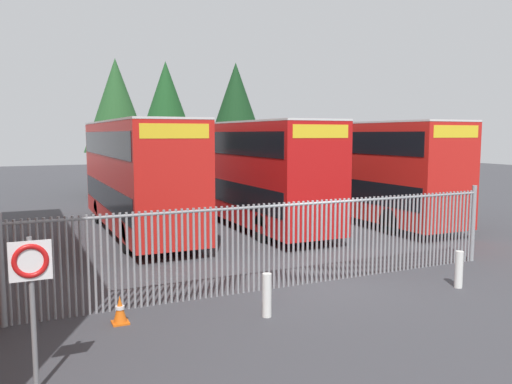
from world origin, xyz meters
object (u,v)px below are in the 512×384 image
(traffic_cone_by_gate, at_px, (120,310))
(double_decker_bus_near_gate, at_px, (253,169))
(double_decker_bus_behind_fence_left, at_px, (137,172))
(speed_limit_sign_post, at_px, (31,279))
(bollard_center_front, at_px, (459,269))
(bollard_near_left, at_px, (267,295))
(double_decker_bus_behind_fence_right, at_px, (363,167))

(traffic_cone_by_gate, bearing_deg, double_decker_bus_near_gate, 52.00)
(double_decker_bus_behind_fence_left, height_order, speed_limit_sign_post, double_decker_bus_behind_fence_left)
(bollard_center_front, bearing_deg, traffic_cone_by_gate, 172.47)
(traffic_cone_by_gate, bearing_deg, bollard_center_front, -7.53)
(double_decker_bus_near_gate, relative_size, traffic_cone_by_gate, 18.32)
(bollard_near_left, distance_m, bollard_center_front, 5.38)
(bollard_near_left, height_order, traffic_cone_by_gate, bollard_near_left)
(bollard_near_left, relative_size, speed_limit_sign_post, 0.40)
(double_decker_bus_near_gate, xyz_separation_m, double_decker_bus_behind_fence_right, (5.13, -0.81, 0.00))
(double_decker_bus_behind_fence_right, bearing_deg, traffic_cone_by_gate, -145.51)
(double_decker_bus_near_gate, height_order, speed_limit_sign_post, double_decker_bus_near_gate)
(bollard_center_front, relative_size, traffic_cone_by_gate, 1.61)
(traffic_cone_by_gate, bearing_deg, double_decker_bus_behind_fence_right, 34.49)
(double_decker_bus_near_gate, height_order, double_decker_bus_behind_fence_right, same)
(double_decker_bus_behind_fence_right, relative_size, bollard_near_left, 11.38)
(double_decker_bus_near_gate, height_order, traffic_cone_by_gate, double_decker_bus_near_gate)
(double_decker_bus_behind_fence_right, xyz_separation_m, speed_limit_sign_post, (-14.12, -10.93, -0.65))
(double_decker_bus_behind_fence_right, xyz_separation_m, bollard_near_left, (-9.50, -9.47, -1.95))
(traffic_cone_by_gate, relative_size, speed_limit_sign_post, 0.25)
(bollard_near_left, height_order, speed_limit_sign_post, speed_limit_sign_post)
(traffic_cone_by_gate, bearing_deg, speed_limit_sign_post, -125.22)
(traffic_cone_by_gate, xyz_separation_m, speed_limit_sign_post, (-1.68, -2.39, 1.49))
(speed_limit_sign_post, bearing_deg, traffic_cone_by_gate, 54.78)
(bollard_near_left, xyz_separation_m, traffic_cone_by_gate, (-2.94, 0.92, -0.19))
(double_decker_bus_near_gate, bearing_deg, double_decker_bus_behind_fence_left, 174.78)
(double_decker_bus_near_gate, relative_size, speed_limit_sign_post, 4.50)
(double_decker_bus_behind_fence_left, relative_size, bollard_center_front, 11.38)
(double_decker_bus_behind_fence_left, distance_m, bollard_center_front, 12.49)
(double_decker_bus_near_gate, distance_m, bollard_center_front, 10.68)
(bollard_center_front, xyz_separation_m, speed_limit_sign_post, (-10.00, -1.29, 1.30))
(double_decker_bus_near_gate, distance_m, traffic_cone_by_gate, 12.06)
(double_decker_bus_behind_fence_right, relative_size, bollard_center_front, 11.38)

